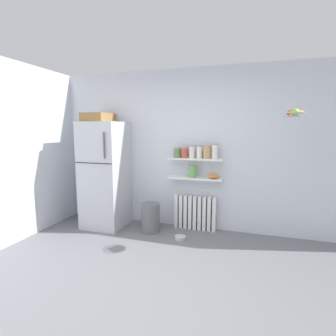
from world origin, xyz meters
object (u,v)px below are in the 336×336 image
object	(u,v)px
refrigerator	(106,173)
storage_jar_2	(192,152)
shelf_bowl	(214,176)
storage_jar_0	(177,153)
vase	(192,171)
hanging_fruit_basket	(294,113)
pet_food_bowl	(180,238)
storage_jar_1	(185,153)
storage_jar_5	(215,151)
storage_jar_3	(199,152)
trash_bin	(151,218)
radiator	(195,213)
storage_jar_4	(207,152)

from	to	relation	value
refrigerator	storage_jar_2	size ratio (longest dim) A/B	9.42
storage_jar_2	shelf_bowl	size ratio (longest dim) A/B	1.28
storage_jar_0	refrigerator	bearing A→B (deg)	-168.50
vase	hanging_fruit_basket	world-z (taller)	hanging_fruit_basket
storage_jar_0	pet_food_bowl	bearing A→B (deg)	-68.42
storage_jar_1	pet_food_bowl	distance (m)	1.32
storage_jar_0	storage_jar_5	xyz separation A→B (m)	(0.60, 0.00, 0.03)
storage_jar_3	trash_bin	world-z (taller)	storage_jar_3
storage_jar_0	storage_jar_1	size ratio (longest dim) A/B	0.96
storage_jar_3	storage_jar_0	bearing A→B (deg)	180.00
storage_jar_2	storage_jar_3	distance (m)	0.12
refrigerator	storage_jar_5	world-z (taller)	refrigerator
radiator	storage_jar_3	size ratio (longest dim) A/B	3.32
vase	storage_jar_0	bearing A→B (deg)	180.00
storage_jar_0	storage_jar_4	size ratio (longest dim) A/B	0.79
storage_jar_0	storage_jar_3	bearing A→B (deg)	0.00
storage_jar_2	vase	bearing A→B (deg)	0.00
storage_jar_0	storage_jar_1	bearing A→B (deg)	0.00
storage_jar_1	hanging_fruit_basket	size ratio (longest dim) A/B	0.63
radiator	storage_jar_1	size ratio (longest dim) A/B	3.93
storage_jar_5	trash_bin	bearing A→B (deg)	-162.49
pet_food_bowl	storage_jar_4	bearing A→B (deg)	56.21
storage_jar_4	hanging_fruit_basket	xyz separation A→B (m)	(1.13, -0.48, 0.55)
storage_jar_3	trash_bin	size ratio (longest dim) A/B	0.44
storage_jar_4	hanging_fruit_basket	bearing A→B (deg)	-23.03
trash_bin	pet_food_bowl	world-z (taller)	trash_bin
storage_jar_0	trash_bin	size ratio (longest dim) A/B	0.36
pet_food_bowl	hanging_fruit_basket	world-z (taller)	hanging_fruit_basket
storage_jar_1	shelf_bowl	world-z (taller)	storage_jar_1
radiator	pet_food_bowl	distance (m)	0.56
storage_jar_1	pet_food_bowl	xyz separation A→B (m)	(0.06, -0.45, -1.24)
storage_jar_3	vase	size ratio (longest dim) A/B	1.06
refrigerator	shelf_bowl	distance (m)	1.80
hanging_fruit_basket	storage_jar_4	bearing A→B (deg)	156.97
refrigerator	storage_jar_3	distance (m)	1.61
storage_jar_2	storage_jar_5	xyz separation A→B (m)	(0.36, 0.00, 0.02)
storage_jar_5	trash_bin	distance (m)	1.47
shelf_bowl	hanging_fruit_basket	size ratio (longest dim) A/B	0.57
storage_jar_1	trash_bin	world-z (taller)	storage_jar_1
vase	trash_bin	distance (m)	1.00
pet_food_bowl	vase	bearing A→B (deg)	80.80
storage_jar_5	storage_jar_4	bearing A→B (deg)	180.00
storage_jar_4	trash_bin	bearing A→B (deg)	-160.16
radiator	storage_jar_0	bearing A→B (deg)	-174.32
trash_bin	pet_food_bowl	xyz separation A→B (m)	(0.54, -0.15, -0.21)
storage_jar_5	trash_bin	xyz separation A→B (m)	(-0.96, -0.30, -1.07)
shelf_bowl	hanging_fruit_basket	world-z (taller)	hanging_fruit_basket
storage_jar_2	storage_jar_4	world-z (taller)	storage_jar_4
storage_jar_0	trash_bin	xyz separation A→B (m)	(-0.36, -0.30, -1.03)
radiator	shelf_bowl	bearing A→B (deg)	-5.88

